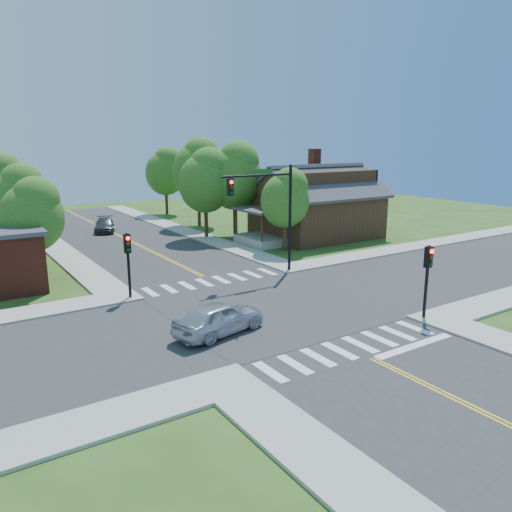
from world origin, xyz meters
TOP-DOWN VIEW (x-y plane):
  - ground at (0.00, 0.00)m, footprint 100.00×100.00m
  - road_ns at (0.00, 0.00)m, footprint 10.00×90.00m
  - road_ew at (0.00, 0.00)m, footprint 90.00×10.00m
  - intersection_patch at (0.00, 0.00)m, footprint 10.20×10.20m
  - sidewalk_ne at (15.82, 15.82)m, footprint 40.00×40.00m
  - crosswalk_north at (0.00, 6.20)m, footprint 8.85×2.00m
  - crosswalk_south at (0.00, -6.20)m, footprint 8.85×2.00m
  - centerline at (0.00, 0.00)m, footprint 0.30×90.00m
  - stop_bar at (2.50, -7.60)m, footprint 4.60×0.45m
  - signal_mast_ne at (3.91, 5.59)m, footprint 5.30×0.42m
  - signal_pole_se at (5.60, -5.62)m, footprint 0.34×0.42m
  - signal_pole_nw at (-5.60, 5.58)m, footprint 0.34×0.42m
  - house_ne at (15.11, 14.23)m, footprint 13.05×8.80m
  - tree_e_a at (9.21, 10.86)m, footprint 3.94×3.74m
  - tree_e_b at (9.08, 18.40)m, footprint 5.14×4.88m
  - tree_e_c at (8.97, 25.47)m, footprint 5.33×5.07m
  - tree_e_d at (9.45, 34.97)m, footprint 4.71×4.48m
  - tree_w_a at (-9.10, 12.68)m, footprint 3.91×3.71m
  - tree_w_b at (-8.79, 19.86)m, footprint 4.21×4.00m
  - tree_w_c at (-8.92, 28.33)m, footprint 4.54×4.31m
  - tree_house at (6.46, 19.12)m, footprint 4.82×4.57m
  - tree_bldg at (-8.45, 18.29)m, footprint 3.57×3.39m
  - car_silver at (-3.93, -1.67)m, footprint 3.72×5.31m
  - car_dgrey at (-0.47, 27.31)m, footprint 4.43×5.51m

SIDE VIEW (x-z plane):
  - ground at x=0.00m, z-range 0.00..0.00m
  - intersection_patch at x=0.00m, z-range -0.03..0.03m
  - stop_bar at x=2.50m, z-range -0.05..0.05m
  - road_ns at x=0.00m, z-range 0.00..0.04m
  - road_ew at x=0.00m, z-range 0.01..0.04m
  - crosswalk_north at x=0.00m, z-range 0.04..0.05m
  - crosswalk_south at x=0.00m, z-range 0.04..0.05m
  - centerline at x=0.00m, z-range 0.04..0.05m
  - sidewalk_ne at x=15.82m, z-range 0.00..0.14m
  - car_dgrey at x=-0.47m, z-range 0.00..1.29m
  - car_silver at x=-3.93m, z-range 0.00..1.55m
  - signal_pole_se at x=5.60m, z-range 0.76..4.56m
  - signal_pole_nw at x=-5.60m, z-range 0.76..4.56m
  - house_ne at x=15.11m, z-range -0.23..6.88m
  - tree_bldg at x=-8.45m, z-range 0.94..7.00m
  - tree_w_a at x=-9.10m, z-range 1.03..7.67m
  - tree_e_a at x=9.21m, z-range 1.04..7.73m
  - tree_w_b at x=-8.79m, z-range 1.11..8.27m
  - signal_mast_ne at x=3.91m, z-range 1.25..8.45m
  - tree_w_c at x=-8.92m, z-range 1.20..8.91m
  - tree_e_d at x=9.45m, z-range 1.24..9.25m
  - tree_house at x=6.46m, z-range 1.27..9.46m
  - tree_e_b at x=9.08m, z-range 1.36..10.10m
  - tree_e_c at x=8.97m, z-range 1.41..10.48m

